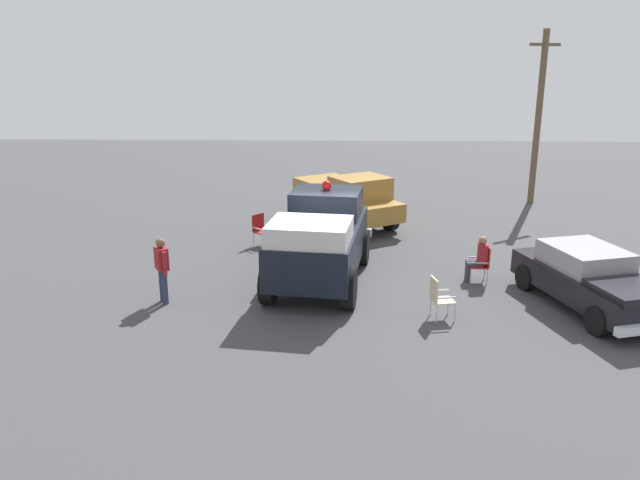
{
  "coord_description": "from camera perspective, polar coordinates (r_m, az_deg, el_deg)",
  "views": [
    {
      "loc": [
        0.2,
        -15.78,
        5.96
      ],
      "look_at": [
        -0.26,
        0.36,
        1.19
      ],
      "focal_mm": 35.19,
      "sensor_mm": 36.0,
      "label": 1
    }
  ],
  "objects": [
    {
      "name": "ground_plane",
      "position": [
        16.87,
        0.87,
        -4.24
      ],
      "size": [
        60.0,
        60.0,
        0.0
      ],
      "primitive_type": "plane",
      "color": "#424244"
    },
    {
      "name": "lawn_chair_by_car",
      "position": [
        20.45,
        -5.43,
        1.15
      ],
      "size": [
        0.69,
        0.69,
        1.02
      ],
      "color": "#B7BABF",
      "rests_on": "ground"
    },
    {
      "name": "spectator_standing",
      "position": [
        15.97,
        -14.18,
        -2.3
      ],
      "size": [
        0.44,
        0.6,
        1.68
      ],
      "color": "#2D334C",
      "rests_on": "ground"
    },
    {
      "name": "spectator_seated",
      "position": [
        17.53,
        14.21,
        -1.53
      ],
      "size": [
        0.56,
        0.41,
        1.29
      ],
      "color": "#383842",
      "rests_on": "ground"
    },
    {
      "name": "classic_hot_rod",
      "position": [
        16.6,
        23.46,
        -3.27
      ],
      "size": [
        2.96,
        4.7,
        1.46
      ],
      "color": "black",
      "rests_on": "ground"
    },
    {
      "name": "utility_pole",
      "position": [
        27.38,
        19.26,
        10.66
      ],
      "size": [
        1.49,
        1.04,
        6.97
      ],
      "color": "brown",
      "rests_on": "ground"
    },
    {
      "name": "lawn_chair_spare",
      "position": [
        14.9,
        10.72,
        -4.97
      ],
      "size": [
        0.58,
        0.59,
        1.02
      ],
      "color": "#B7BABF",
      "rests_on": "ground"
    },
    {
      "name": "lawn_chair_near_truck",
      "position": [
        17.59,
        14.61,
        -1.88
      ],
      "size": [
        0.53,
        0.54,
        1.02
      ],
      "color": "#B7BABF",
      "rests_on": "ground"
    },
    {
      "name": "vintage_fire_truck",
      "position": [
        17.06,
        0.13,
        0.24
      ],
      "size": [
        3.03,
        6.19,
        2.59
      ],
      "color": "black",
      "rests_on": "ground"
    },
    {
      "name": "parked_pickup",
      "position": [
        22.82,
        2.43,
        3.85
      ],
      "size": [
        4.08,
        5.02,
        1.9
      ],
      "color": "black",
      "rests_on": "ground"
    }
  ]
}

